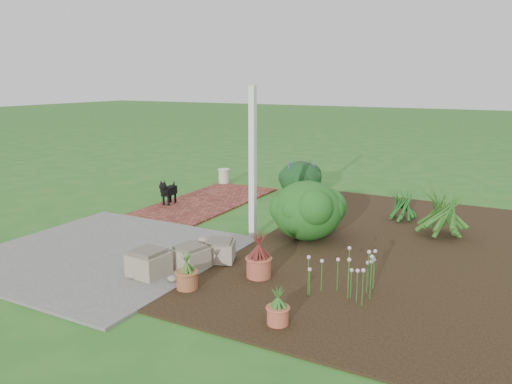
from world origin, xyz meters
The scene contains 18 objects.
ground centered at (0.00, 0.00, 0.00)m, with size 80.00×80.00×0.00m, color #256720.
concrete_patio centered at (-1.25, -1.75, 0.02)m, with size 3.50×3.50×0.04m, color #5C5C5A.
brick_path centered at (-1.70, 1.75, 0.02)m, with size 1.60×3.50×0.04m, color maroon.
garden_bed centered at (2.50, 0.50, 0.01)m, with size 4.00×7.00×0.03m, color black.
veranda_post centered at (0.30, 0.10, 1.25)m, with size 0.10×0.10×2.50m, color white.
stone_trough_near centered at (-0.07, -2.12, 0.19)m, with size 0.45×0.45×0.30m, color #736B57.
stone_trough_mid centered at (0.48, -1.22, 0.17)m, with size 0.40×0.40×0.27m, color gray.
stone_trough_far centered at (0.27, -1.64, 0.18)m, with size 0.41×0.41×0.27m, color gray.
black_dog centered at (-2.24, 1.06, 0.33)m, with size 0.22×0.57×0.49m.
cream_ceramic_urn centered at (-2.38, 3.48, 0.22)m, with size 0.26×0.26×0.35m, color beige.
evergreen_shrub centered at (1.15, 0.41, 0.52)m, with size 1.15×1.15×0.98m, color #123C16.
agapanthus_clump_back centered at (3.11, 1.57, 0.53)m, with size 1.11×1.11×1.00m, color #123E18, non-canonical shape.
agapanthus_clump_front centered at (2.31, 2.23, 0.38)m, with size 0.79×0.79×0.70m, color #103E13, non-canonical shape.
pink_flower_patch centered at (2.40, -1.42, 0.31)m, with size 0.88×0.88×0.57m, color #113D0F, non-canonical shape.
terracotta_pot_bronze centered at (1.25, -1.46, 0.16)m, with size 0.33×0.33×0.27m, color #A75138.
terracotta_pot_small_left centered at (2.04, -2.52, 0.13)m, with size 0.23×0.23×0.19m, color #B3573C.
terracotta_pot_small_right centered at (0.63, -2.22, 0.14)m, with size 0.27×0.27×0.23m, color #955632.
purple_flowering_bush centered at (-0.21, 3.29, 0.40)m, with size 0.95×0.95×0.81m, color black.
Camera 1 is at (4.17, -6.96, 2.60)m, focal length 35.00 mm.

